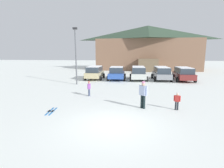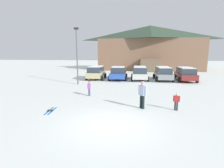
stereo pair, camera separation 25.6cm
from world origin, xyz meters
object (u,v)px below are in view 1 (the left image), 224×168
(ski_lodge, at_px, (147,48))
(parked_silver_wagon, at_px, (138,73))
(parked_beige_suv, at_px, (95,72))
(skier_adult_in_blue_parka, at_px, (143,93))
(lamp_post, at_px, (76,53))
(pair_of_skis, at_px, (51,111))
(skier_child_in_purple_jacket, at_px, (89,88))
(parked_blue_hatchback, at_px, (117,73))
(parked_maroon_van, at_px, (184,74))
(skier_child_in_red_jacket, at_px, (177,100))
(parked_grey_wagon, at_px, (161,73))

(ski_lodge, relative_size, parked_silver_wagon, 4.96)
(parked_beige_suv, distance_m, parked_silver_wagon, 5.66)
(parked_beige_suv, xyz_separation_m, skier_adult_in_blue_parka, (5.66, -11.88, 0.03))
(parked_beige_suv, distance_m, lamp_post, 4.96)
(pair_of_skis, bearing_deg, ski_lodge, 75.52)
(pair_of_skis, bearing_deg, parked_silver_wagon, 68.08)
(parked_beige_suv, relative_size, skier_child_in_purple_jacket, 3.49)
(parked_blue_hatchback, xyz_separation_m, skier_adult_in_blue_parka, (2.74, -11.87, 0.10))
(parked_maroon_van, relative_size, skier_child_in_purple_jacket, 3.68)
(parked_blue_hatchback, height_order, parked_maroon_van, same)
(parked_maroon_van, relative_size, skier_child_in_red_jacket, 4.09)
(parked_grey_wagon, relative_size, skier_adult_in_blue_parka, 2.77)
(ski_lodge, distance_m, skier_child_in_red_jacket, 27.96)
(ski_lodge, height_order, parked_blue_hatchback, ski_lodge)
(parked_grey_wagon, xyz_separation_m, skier_child_in_red_jacket, (-0.94, -12.21, -0.32))
(parked_beige_suv, height_order, skier_child_in_purple_jacket, parked_beige_suv)
(parked_beige_suv, xyz_separation_m, parked_blue_hatchback, (2.91, -0.01, -0.07))
(parked_beige_suv, bearing_deg, lamp_post, -104.15)
(skier_child_in_red_jacket, distance_m, skier_child_in_purple_jacket, 6.66)
(parked_blue_hatchback, height_order, skier_child_in_red_jacket, parked_blue_hatchback)
(skier_child_in_purple_jacket, bearing_deg, skier_child_in_red_jacket, -24.81)
(ski_lodge, xyz_separation_m, pair_of_skis, (-7.45, -28.86, -4.56))
(parked_silver_wagon, distance_m, pair_of_skis, 14.21)
(parked_beige_suv, distance_m, parked_maroon_van, 11.18)
(parked_grey_wagon, bearing_deg, parked_blue_hatchback, -177.37)
(lamp_post, bearing_deg, skier_adult_in_blue_parka, -48.87)
(parked_beige_suv, distance_m, pair_of_skis, 13.19)
(parked_blue_hatchback, relative_size, parked_grey_wagon, 0.94)
(parked_beige_suv, relative_size, pair_of_skis, 2.94)
(parked_blue_hatchback, bearing_deg, skier_child_in_red_jacket, -68.44)
(skier_child_in_red_jacket, height_order, skier_child_in_purple_jacket, skier_child_in_purple_jacket)
(parked_grey_wagon, bearing_deg, pair_of_skis, -121.49)
(skier_child_in_red_jacket, bearing_deg, skier_adult_in_blue_parka, 177.78)
(ski_lodge, height_order, parked_maroon_van, ski_lodge)
(parked_blue_hatchback, height_order, lamp_post, lamp_post)
(parked_grey_wagon, bearing_deg, parked_maroon_van, -7.00)
(parked_grey_wagon, xyz_separation_m, lamp_post, (-9.63, -4.45, 2.43))
(ski_lodge, distance_m, parked_grey_wagon, 15.91)
(parked_grey_wagon, height_order, skier_child_in_red_jacket, parked_grey_wagon)
(lamp_post, bearing_deg, pair_of_skis, -80.99)
(parked_beige_suv, xyz_separation_m, pair_of_skis, (0.36, -13.15, -0.89))
(skier_child_in_purple_jacket, xyz_separation_m, pair_of_skis, (-1.23, -3.99, -0.64))
(ski_lodge, xyz_separation_m, parked_blue_hatchback, (-4.90, -15.72, -3.74))
(parked_silver_wagon, bearing_deg, parked_maroon_van, -0.73)
(parked_silver_wagon, relative_size, skier_adult_in_blue_parka, 2.54)
(skier_adult_in_blue_parka, bearing_deg, parked_silver_wagon, 90.00)
(ski_lodge, height_order, parked_grey_wagon, ski_lodge)
(ski_lodge, bearing_deg, parked_beige_suv, -116.45)
(parked_maroon_van, relative_size, lamp_post, 0.72)
(parked_blue_hatchback, distance_m, skier_child_in_purple_jacket, 9.25)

